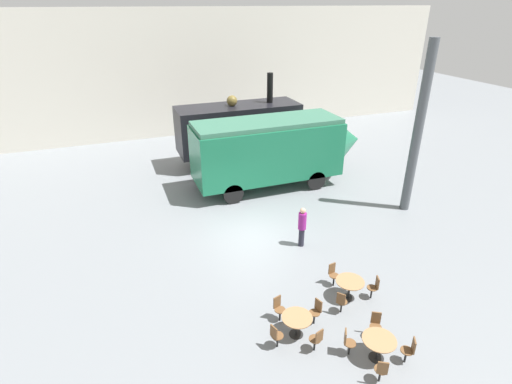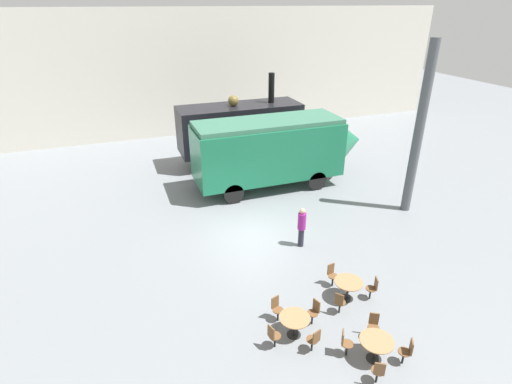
{
  "view_description": "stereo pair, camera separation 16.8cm",
  "coord_description": "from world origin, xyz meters",
  "px_view_note": "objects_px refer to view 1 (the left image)",
  "views": [
    {
      "loc": [
        -5.11,
        -14.09,
        9.34
      ],
      "look_at": [
        0.57,
        1.0,
        1.6
      ],
      "focal_mm": 28.0,
      "sensor_mm": 36.0,
      "label": 1
    },
    {
      "loc": [
        -4.95,
        -14.15,
        9.34
      ],
      "look_at": [
        0.57,
        1.0,
        1.6
      ],
      "focal_mm": 28.0,
      "sensor_mm": 36.0,
      "label": 2
    }
  ],
  "objects_px": {
    "cafe_table_far": "(350,284)",
    "cafe_chair_0": "(317,339)",
    "visitor_person": "(302,225)",
    "streamlined_locomotive": "(280,147)",
    "cafe_table_near": "(297,320)",
    "steam_locomotive": "(239,127)",
    "cafe_table_mid": "(379,343)"
  },
  "relations": [
    {
      "from": "streamlined_locomotive",
      "to": "steam_locomotive",
      "type": "bearing_deg",
      "value": 103.57
    },
    {
      "from": "cafe_table_near",
      "to": "cafe_table_far",
      "type": "height_order",
      "value": "cafe_table_far"
    },
    {
      "from": "steam_locomotive",
      "to": "cafe_table_near",
      "type": "height_order",
      "value": "steam_locomotive"
    },
    {
      "from": "steam_locomotive",
      "to": "cafe_table_far",
      "type": "height_order",
      "value": "steam_locomotive"
    },
    {
      "from": "steam_locomotive",
      "to": "cafe_table_far",
      "type": "relative_size",
      "value": 7.7
    },
    {
      "from": "cafe_table_near",
      "to": "steam_locomotive",
      "type": "bearing_deg",
      "value": 78.35
    },
    {
      "from": "cafe_table_mid",
      "to": "cafe_chair_0",
      "type": "relative_size",
      "value": 1.11
    },
    {
      "from": "streamlined_locomotive",
      "to": "cafe_table_far",
      "type": "bearing_deg",
      "value": -99.32
    },
    {
      "from": "visitor_person",
      "to": "cafe_table_mid",
      "type": "bearing_deg",
      "value": -95.64
    },
    {
      "from": "steam_locomotive",
      "to": "cafe_table_near",
      "type": "xyz_separation_m",
      "value": [
        -3.01,
        -14.61,
        -1.7
      ]
    },
    {
      "from": "cafe_chair_0",
      "to": "visitor_person",
      "type": "bearing_deg",
      "value": -39.46
    },
    {
      "from": "steam_locomotive",
      "to": "cafe_table_mid",
      "type": "xyz_separation_m",
      "value": [
        -1.23,
        -16.24,
        -1.68
      ]
    },
    {
      "from": "cafe_table_far",
      "to": "cafe_chair_0",
      "type": "height_order",
      "value": "cafe_chair_0"
    },
    {
      "from": "cafe_table_near",
      "to": "streamlined_locomotive",
      "type": "bearing_deg",
      "value": 69.09
    },
    {
      "from": "cafe_table_mid",
      "to": "cafe_chair_0",
      "type": "height_order",
      "value": "cafe_chair_0"
    },
    {
      "from": "cafe_table_mid",
      "to": "cafe_table_near",
      "type": "bearing_deg",
      "value": 137.5
    },
    {
      "from": "streamlined_locomotive",
      "to": "cafe_table_near",
      "type": "bearing_deg",
      "value": -110.91
    },
    {
      "from": "cafe_table_mid",
      "to": "visitor_person",
      "type": "relative_size",
      "value": 0.55
    },
    {
      "from": "cafe_table_mid",
      "to": "streamlined_locomotive",
      "type": "bearing_deg",
      "value": 79.59
    },
    {
      "from": "cafe_table_far",
      "to": "cafe_chair_0",
      "type": "bearing_deg",
      "value": -142.13
    },
    {
      "from": "cafe_table_near",
      "to": "cafe_chair_0",
      "type": "distance_m",
      "value": 0.85
    },
    {
      "from": "streamlined_locomotive",
      "to": "visitor_person",
      "type": "distance_m",
      "value": 6.37
    },
    {
      "from": "steam_locomotive",
      "to": "streamlined_locomotive",
      "type": "xyz_separation_m",
      "value": [
        0.99,
        -4.12,
        -0.08
      ]
    },
    {
      "from": "streamlined_locomotive",
      "to": "cafe_chair_0",
      "type": "distance_m",
      "value": 12.02
    },
    {
      "from": "cafe_table_mid",
      "to": "visitor_person",
      "type": "height_order",
      "value": "visitor_person"
    },
    {
      "from": "cafe_table_mid",
      "to": "cafe_table_far",
      "type": "height_order",
      "value": "cafe_table_far"
    },
    {
      "from": "steam_locomotive",
      "to": "visitor_person",
      "type": "height_order",
      "value": "steam_locomotive"
    },
    {
      "from": "steam_locomotive",
      "to": "cafe_chair_0",
      "type": "bearing_deg",
      "value": -100.15
    },
    {
      "from": "steam_locomotive",
      "to": "cafe_chair_0",
      "type": "relative_size",
      "value": 8.65
    },
    {
      "from": "steam_locomotive",
      "to": "cafe_table_mid",
      "type": "height_order",
      "value": "steam_locomotive"
    },
    {
      "from": "steam_locomotive",
      "to": "cafe_table_far",
      "type": "xyz_separation_m",
      "value": [
        -0.58,
        -13.73,
        -1.67
      ]
    },
    {
      "from": "visitor_person",
      "to": "cafe_chair_0",
      "type": "bearing_deg",
      "value": -112.01
    }
  ]
}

